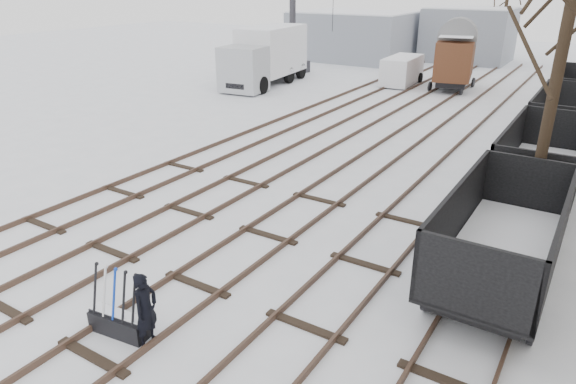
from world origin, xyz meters
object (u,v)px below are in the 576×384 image
(worker, at_px, (146,310))
(box_van_wagon, at_px, (455,58))
(crane, at_px, (294,37))
(panel_van, at_px, (402,70))
(freight_wagon_a, at_px, (500,251))
(ground_frame, at_px, (119,322))
(lorry, at_px, (265,56))

(worker, bearing_deg, box_van_wagon, -3.37)
(worker, bearing_deg, crane, 18.95)
(worker, xyz_separation_m, panel_van, (-5.51, 28.65, 0.18))
(panel_van, bearing_deg, worker, -82.49)
(freight_wagon_a, height_order, crane, crane)
(crane, bearing_deg, panel_van, 14.16)
(ground_frame, xyz_separation_m, worker, (0.75, 0.10, 0.51))
(ground_frame, relative_size, lorry, 0.17)
(lorry, bearing_deg, crane, 95.22)
(freight_wagon_a, distance_m, box_van_wagon, 24.07)
(box_van_wagon, height_order, crane, crane)
(lorry, height_order, panel_van, lorry)
(ground_frame, bearing_deg, lorry, 111.02)
(freight_wagon_a, xyz_separation_m, panel_van, (-10.91, 22.71, 0.06))
(ground_frame, bearing_deg, worker, 0.61)
(ground_frame, relative_size, crane, 0.15)
(ground_frame, height_order, lorry, lorry)
(panel_van, bearing_deg, ground_frame, -83.98)
(crane, bearing_deg, lorry, -60.57)
(lorry, bearing_deg, ground_frame, -68.53)
(box_van_wagon, xyz_separation_m, lorry, (-11.28, -5.21, -0.09))
(ground_frame, height_order, freight_wagon_a, freight_wagon_a)
(box_van_wagon, distance_m, lorry, 12.43)
(freight_wagon_a, relative_size, panel_van, 1.34)
(worker, height_order, crane, crane)
(ground_frame, height_order, worker, worker)
(lorry, bearing_deg, panel_van, 26.31)
(worker, distance_m, freight_wagon_a, 8.04)
(box_van_wagon, bearing_deg, lorry, -166.26)
(ground_frame, height_order, box_van_wagon, box_van_wagon)
(box_van_wagon, relative_size, crane, 0.50)
(freight_wagon_a, relative_size, box_van_wagon, 1.18)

